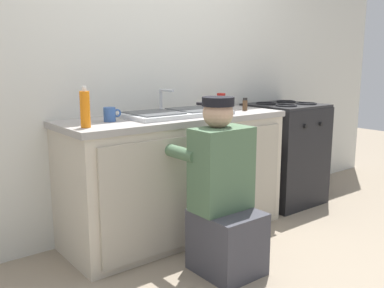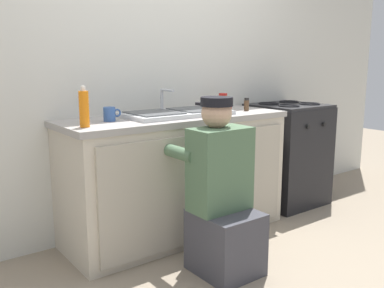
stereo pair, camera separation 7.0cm
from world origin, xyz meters
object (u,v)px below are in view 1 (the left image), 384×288
object	(u,v)px
spice_bottle_pepper	(245,104)
coffee_mug	(110,114)
soap_bottle_orange	(85,109)
stove_range	(284,153)
condiment_jar	(221,101)
spice_bottle_red	(228,104)
sink_double_basin	(175,113)
plumber_person	(223,201)

from	to	relation	value
spice_bottle_pepper	coffee_mug	bearing A→B (deg)	174.75
coffee_mug	soap_bottle_orange	bearing A→B (deg)	-148.41
soap_bottle_orange	stove_range	bearing A→B (deg)	3.82
coffee_mug	spice_bottle_pepper	world-z (taller)	spice_bottle_pepper
stove_range	spice_bottle_pepper	bearing A→B (deg)	-171.50
stove_range	soap_bottle_orange	bearing A→B (deg)	-176.18
stove_range	soap_bottle_orange	xyz separation A→B (m)	(-2.02, -0.13, 0.57)
condiment_jar	spice_bottle_red	bearing A→B (deg)	-110.01
spice_bottle_red	soap_bottle_orange	bearing A→B (deg)	-173.34
sink_double_basin	condiment_jar	distance (m)	0.61
sink_double_basin	stove_range	world-z (taller)	sink_double_basin
soap_bottle_orange	condiment_jar	size ratio (longest dim) A/B	1.95
spice_bottle_red	spice_bottle_pepper	size ratio (longest dim) A/B	1.00
soap_bottle_orange	condiment_jar	bearing A→B (deg)	12.00
stove_range	spice_bottle_red	bearing A→B (deg)	178.55
stove_range	plumber_person	distance (m)	1.52
stove_range	soap_bottle_orange	distance (m)	2.11
plumber_person	coffee_mug	bearing A→B (deg)	121.84
plumber_person	spice_bottle_pepper	distance (m)	1.06
plumber_person	soap_bottle_orange	distance (m)	1.02
spice_bottle_red	condiment_jar	xyz separation A→B (m)	(0.05, 0.14, 0.01)
plumber_person	condiment_jar	bearing A→B (deg)	49.17
soap_bottle_orange	coffee_mug	xyz separation A→B (m)	(0.24, 0.15, -0.07)
soap_bottle_orange	coffee_mug	distance (m)	0.29
condiment_jar	spice_bottle_pepper	xyz separation A→B (m)	(0.04, -0.25, -0.01)
plumber_person	condiment_jar	distance (m)	1.20
sink_double_basin	plumber_person	size ratio (longest dim) A/B	0.72
condiment_jar	plumber_person	bearing A→B (deg)	-130.83
spice_bottle_red	plumber_person	bearing A→B (deg)	-133.97
stove_range	soap_bottle_orange	size ratio (longest dim) A/B	3.78
soap_bottle_orange	spice_bottle_red	size ratio (longest dim) A/B	2.38
coffee_mug	stove_range	bearing A→B (deg)	-0.42
plumber_person	coffee_mug	distance (m)	0.94
coffee_mug	spice_bottle_red	size ratio (longest dim) A/B	1.20
coffee_mug	spice_bottle_pepper	bearing A→B (deg)	-5.25
stove_range	coffee_mug	size ratio (longest dim) A/B	7.49
condiment_jar	stove_range	bearing A→B (deg)	-13.07
sink_double_basin	spice_bottle_red	world-z (taller)	sink_double_basin
plumber_person	coffee_mug	xyz separation A→B (m)	(-0.42, 0.67, 0.51)
plumber_person	spice_bottle_red	xyz separation A→B (m)	(0.65, 0.68, 0.51)
spice_bottle_pepper	stove_range	bearing A→B (deg)	8.50
soap_bottle_orange	condiment_jar	xyz separation A→B (m)	(1.36, 0.29, -0.05)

